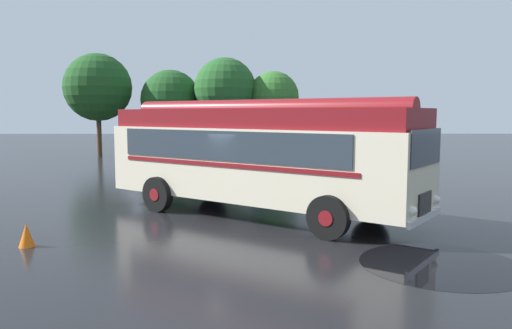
# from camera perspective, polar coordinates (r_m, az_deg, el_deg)

# --- Properties ---
(ground_plane) EXTENTS (120.00, 120.00, 0.00)m
(ground_plane) POSITION_cam_1_polar(r_m,az_deg,el_deg) (15.23, -0.55, -5.80)
(ground_plane) COLOR black
(vintage_bus) EXTENTS (9.56, 7.95, 3.49)m
(vintage_bus) POSITION_cam_1_polar(r_m,az_deg,el_deg) (14.88, 0.09, 1.30)
(vintage_bus) COLOR beige
(vintage_bus) RESTS_ON ground
(car_near_left) EXTENTS (2.18, 4.31, 1.66)m
(car_near_left) POSITION_cam_1_polar(r_m,az_deg,el_deg) (29.43, -10.67, 1.43)
(car_near_left) COLOR #144C28
(car_near_left) RESTS_ON ground
(car_mid_left) EXTENTS (2.04, 4.24, 1.66)m
(car_mid_left) POSITION_cam_1_polar(r_m,az_deg,el_deg) (29.01, -5.36, 1.44)
(car_mid_left) COLOR black
(car_mid_left) RESTS_ON ground
(car_mid_right) EXTENTS (2.25, 4.34, 1.66)m
(car_mid_right) POSITION_cam_1_polar(r_m,az_deg,el_deg) (29.63, 0.69, 1.56)
(car_mid_right) COLOR navy
(car_mid_right) RESTS_ON ground
(car_far_right) EXTENTS (2.04, 4.24, 1.66)m
(car_far_right) POSITION_cam_1_polar(r_m,az_deg,el_deg) (29.50, 5.90, 1.51)
(car_far_right) COLOR #B7BABF
(car_far_right) RESTS_ON ground
(tree_far_left) EXTENTS (4.76, 4.76, 7.29)m
(tree_far_left) POSITION_cam_1_polar(r_m,az_deg,el_deg) (37.35, -17.60, 8.42)
(tree_far_left) COLOR #4C3823
(tree_far_left) RESTS_ON ground
(tree_left_of_centre) EXTENTS (4.27, 4.27, 6.17)m
(tree_left_of_centre) POSITION_cam_1_polar(r_m,az_deg,el_deg) (36.55, -9.84, 7.25)
(tree_left_of_centre) COLOR #4C3823
(tree_left_of_centre) RESTS_ON ground
(tree_centre) EXTENTS (4.31, 4.31, 6.93)m
(tree_centre) POSITION_cam_1_polar(r_m,az_deg,el_deg) (35.13, -3.58, 8.65)
(tree_centre) COLOR #4C3823
(tree_centre) RESTS_ON ground
(tree_right_of_centre) EXTENTS (3.58, 3.58, 6.01)m
(tree_right_of_centre) POSITION_cam_1_polar(r_m,az_deg,el_deg) (35.31, 2.20, 7.82)
(tree_right_of_centre) COLOR #4C3823
(tree_right_of_centre) RESTS_ON ground
(traffic_cone) EXTENTS (0.36, 0.36, 0.55)m
(traffic_cone) POSITION_cam_1_polar(r_m,az_deg,el_deg) (12.81, -24.75, -7.34)
(traffic_cone) COLOR orange
(traffic_cone) RESTS_ON ground
(puddle_patch) EXTENTS (3.33, 3.33, 0.01)m
(puddle_patch) POSITION_cam_1_polar(r_m,az_deg,el_deg) (11.09, 20.46, -10.63)
(puddle_patch) COLOR black
(puddle_patch) RESTS_ON ground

